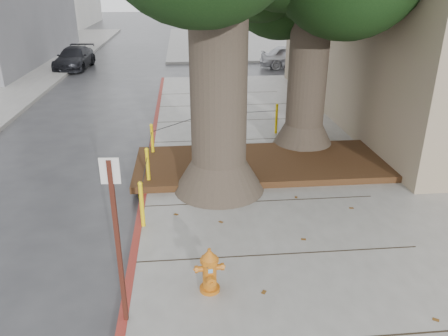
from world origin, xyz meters
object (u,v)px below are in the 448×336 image
at_px(signpost, 117,235).
at_px(car_dark, 74,58).
at_px(fire_hydrant, 210,271).
at_px(car_red, 388,55).
at_px(car_silver, 294,57).

bearing_deg(signpost, car_dark, 107.68).
height_order(signpost, car_dark, signpost).
relative_size(fire_hydrant, car_red, 0.22).
xyz_separation_m(car_silver, car_red, (5.71, 0.56, -0.08)).
bearing_deg(fire_hydrant, signpost, -161.78).
distance_m(fire_hydrant, signpost, 1.66).
bearing_deg(car_dark, car_silver, -1.93).
height_order(car_red, car_dark, car_dark).
bearing_deg(car_silver, car_dark, 92.17).
distance_m(car_silver, car_dark, 12.29).
height_order(fire_hydrant, car_dark, car_dark).
xyz_separation_m(signpost, car_dark, (-5.07, 20.60, -0.95)).
relative_size(signpost, car_red, 0.71).
xyz_separation_m(car_silver, car_dark, (-12.24, 1.11, -0.06)).
height_order(car_silver, car_red, car_silver).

